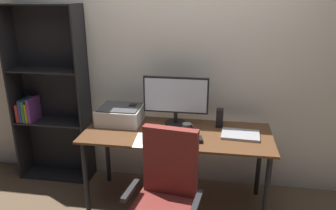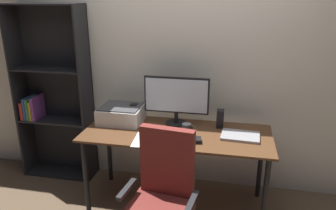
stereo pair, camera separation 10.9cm
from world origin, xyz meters
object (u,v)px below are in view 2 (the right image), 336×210
speaker_left (134,113)px  printer (121,114)px  desk (177,141)px  office_chair (161,206)px  laptop (240,136)px  speaker_right (220,119)px  keyboard (171,139)px  monitor (176,97)px  bookshelf (53,96)px  mouse (198,140)px  coffee_mug (187,128)px

speaker_left → printer: size_ratio=0.43×
desk → printer: 0.60m
printer → office_chair: (0.57, -0.82, -0.36)m
laptop → speaker_right: speaker_right is taller
keyboard → speaker_left: speaker_left is taller
monitor → bookshelf: size_ratio=0.33×
desk → speaker_right: size_ratio=9.73×
mouse → speaker_left: (-0.65, 0.35, 0.07)m
mouse → printer: bearing=150.2°
speaker_left → monitor: bearing=1.1°
desk → monitor: bearing=101.9°
keyboard → laptop: laptop is taller
coffee_mug → office_chair: bearing=-96.6°
laptop → desk: bearing=-175.5°
speaker_right → office_chair: bearing=-112.3°
laptop → speaker_right: (-0.18, 0.18, 0.07)m
laptop → office_chair: office_chair is taller
monitor → speaker_left: bearing=-178.9°
monitor → keyboard: (0.02, -0.37, -0.25)m
desk → office_chair: (0.01, -0.68, -0.20)m
laptop → speaker_left: size_ratio=1.88×
desk → monitor: size_ratio=2.75×
keyboard → mouse: (0.23, 0.01, 0.01)m
monitor → bookshelf: 1.36m
keyboard → printer: bearing=147.3°
coffee_mug → keyboard: bearing=-122.7°
monitor → coffee_mug: (0.13, -0.20, -0.22)m
keyboard → speaker_right: size_ratio=1.71×
monitor → keyboard: monitor is taller
speaker_left → bookshelf: bearing=170.9°
speaker_right → office_chair: (-0.36, -0.87, -0.37)m
mouse → speaker_right: speaker_right is taller
coffee_mug → printer: (-0.65, 0.14, 0.04)m
monitor → printer: (-0.52, -0.06, -0.18)m
mouse → laptop: mouse is taller
monitor → office_chair: monitor is taller
office_chair → laptop: bearing=59.4°
desk → bookshelf: 1.45m
keyboard → speaker_right: (0.39, 0.36, 0.08)m
desk → mouse: bearing=-37.8°
coffee_mug → printer: bearing=167.8°
keyboard → speaker_left: (-0.43, 0.36, 0.08)m
speaker_left → desk: bearing=-23.0°
laptop → monitor: bearing=165.7°
printer → bookshelf: (-0.83, 0.20, 0.07)m
mouse → speaker_right: 0.39m
keyboard → coffee_mug: (0.11, 0.17, 0.03)m
printer → bookshelf: 0.85m
speaker_right → coffee_mug: bearing=-145.7°
desk → office_chair: bearing=-89.3°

